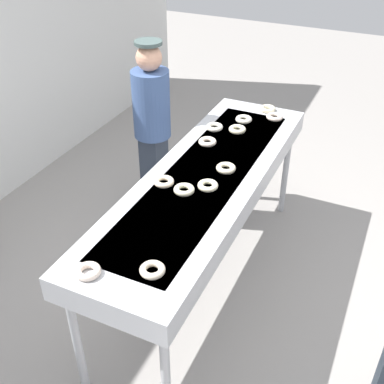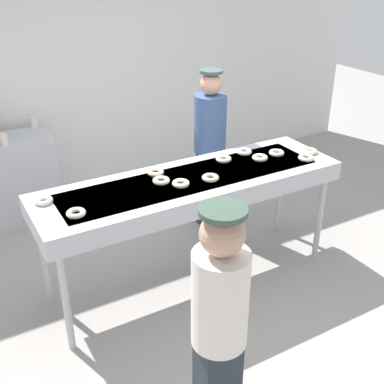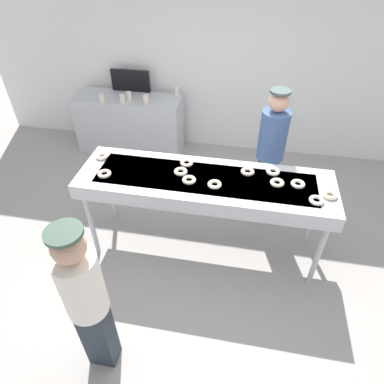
# 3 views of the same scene
# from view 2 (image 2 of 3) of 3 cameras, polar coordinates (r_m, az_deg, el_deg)

# --- Properties ---
(ground_plane) EXTENTS (16.00, 16.00, 0.00)m
(ground_plane) POSITION_cam_2_polar(r_m,az_deg,el_deg) (4.61, -0.03, -10.15)
(ground_plane) COLOR #9E9993
(back_wall) EXTENTS (8.00, 0.12, 3.20)m
(back_wall) POSITION_cam_2_polar(r_m,az_deg,el_deg) (6.05, -12.01, 15.16)
(back_wall) COLOR white
(back_wall) RESTS_ON ground
(fryer_conveyor) EXTENTS (2.68, 0.78, 1.05)m
(fryer_conveyor) POSITION_cam_2_polar(r_m,az_deg,el_deg) (4.10, -0.04, 0.61)
(fryer_conveyor) COLOR #B7BABF
(fryer_conveyor) RESTS_ON ground
(sugar_donut_0) EXTENTS (0.19, 0.19, 0.04)m
(sugar_donut_0) POSITION_cam_2_polar(r_m,az_deg,el_deg) (4.02, 2.19, 1.70)
(sugar_donut_0) COLOR #F6EBC3
(sugar_donut_0) RESTS_ON fryer_conveyor
(sugar_donut_1) EXTENTS (0.19, 0.19, 0.04)m
(sugar_donut_1) POSITION_cam_2_polar(r_m,az_deg,el_deg) (3.92, -1.34, 1.03)
(sugar_donut_1) COLOR #FCF4C9
(sugar_donut_1) RESTS_ON fryer_conveyor
(sugar_donut_2) EXTENTS (0.19, 0.19, 0.04)m
(sugar_donut_2) POSITION_cam_2_polar(r_m,az_deg,el_deg) (3.58, -13.55, -2.44)
(sugar_donut_2) COLOR #F3E2C2
(sugar_donut_2) RESTS_ON fryer_conveyor
(sugar_donut_3) EXTENTS (0.18, 0.18, 0.04)m
(sugar_donut_3) POSITION_cam_2_polar(r_m,az_deg,el_deg) (4.39, 3.76, 3.93)
(sugar_donut_3) COLOR white
(sugar_donut_3) RESTS_ON fryer_conveyor
(sugar_donut_4) EXTENTS (0.20, 0.20, 0.04)m
(sugar_donut_4) POSITION_cam_2_polar(r_m,az_deg,el_deg) (4.45, 8.04, 4.04)
(sugar_donut_4) COLOR #F9EFC2
(sugar_donut_4) RESTS_ON fryer_conveyor
(sugar_donut_5) EXTENTS (0.19, 0.19, 0.04)m
(sugar_donut_5) POSITION_cam_2_polar(r_m,az_deg,el_deg) (3.82, -17.16, -0.97)
(sugar_donut_5) COLOR #FBE3CE
(sugar_donut_5) RESTS_ON fryer_conveyor
(sugar_donut_6) EXTENTS (0.19, 0.19, 0.04)m
(sugar_donut_6) POSITION_cam_2_polar(r_m,az_deg,el_deg) (4.12, -4.33, 2.34)
(sugar_donut_6) COLOR #FEE7C4
(sugar_donut_6) RESTS_ON fryer_conveyor
(sugar_donut_7) EXTENTS (0.20, 0.20, 0.04)m
(sugar_donut_7) POSITION_cam_2_polar(r_m,az_deg,el_deg) (4.69, 13.74, 4.71)
(sugar_donut_7) COLOR #F7E9C2
(sugar_donut_7) RESTS_ON fryer_conveyor
(sugar_donut_8) EXTENTS (0.16, 0.16, 0.04)m
(sugar_donut_8) POSITION_cam_2_polar(r_m,az_deg,el_deg) (4.58, 9.96, 4.59)
(sugar_donut_8) COLOR white
(sugar_donut_8) RESTS_ON fryer_conveyor
(sugar_donut_9) EXTENTS (0.20, 0.20, 0.04)m
(sugar_donut_9) POSITION_cam_2_polar(r_m,az_deg,el_deg) (3.97, -3.66, 1.36)
(sugar_donut_9) COLOR #F1ECC3
(sugar_donut_9) RESTS_ON fryer_conveyor
(sugar_donut_10) EXTENTS (0.19, 0.19, 0.04)m
(sugar_donut_10) POSITION_cam_2_polar(r_m,az_deg,el_deg) (4.53, 13.33, 3.96)
(sugar_donut_10) COLOR #FAE4D0
(sugar_donut_10) RESTS_ON fryer_conveyor
(sugar_donut_11) EXTENTS (0.20, 0.20, 0.04)m
(sugar_donut_11) POSITION_cam_2_polar(r_m,az_deg,el_deg) (4.57, 6.20, 4.76)
(sugar_donut_11) COLOR white
(sugar_donut_11) RESTS_ON fryer_conveyor
(worker_baker) EXTENTS (0.33, 0.33, 1.72)m
(worker_baker) POSITION_cam_2_polar(r_m,az_deg,el_deg) (5.05, 2.14, 5.99)
(worker_baker) COLOR #2E3746
(worker_baker) RESTS_ON ground
(customer_waiting) EXTENTS (0.31, 0.31, 1.65)m
(customer_waiting) POSITION_cam_2_polar(r_m,az_deg,el_deg) (2.76, 3.24, -15.15)
(customer_waiting) COLOR #232C36
(customer_waiting) RESTS_ON ground
(paper_cup_1) EXTENTS (0.08, 0.08, 0.13)m
(paper_cup_1) POSITION_cam_2_polar(r_m,az_deg,el_deg) (5.79, -18.21, 7.80)
(paper_cup_1) COLOR beige
(paper_cup_1) RESTS_ON prep_counter
(paper_cup_4) EXTENTS (0.08, 0.08, 0.13)m
(paper_cup_4) POSITION_cam_2_polar(r_m,az_deg,el_deg) (5.39, -21.40, 5.88)
(paper_cup_4) COLOR beige
(paper_cup_4) RESTS_ON prep_counter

